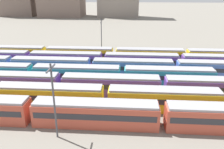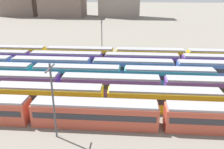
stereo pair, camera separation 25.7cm
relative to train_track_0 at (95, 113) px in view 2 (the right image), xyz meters
The scene contains 9 objects.
train_track_0 is the anchor object (origin of this frame).
train_track_1 11.64m from the train_track_0, 26.53° to the left, with size 93.60×3.06×3.75m.
train_track_2 13.14m from the train_track_0, 127.65° to the left, with size 74.70×3.06×3.75m.
train_track_3 16.75m from the train_track_0, 111.33° to the left, with size 55.80×3.06×3.75m.
train_track_4 21.15m from the train_track_0, 100.50° to the left, with size 74.70×3.06×3.75m.
train_track_5 31.20m from the train_track_0, 56.44° to the left, with size 112.50×3.06×3.75m.
train_track_6 32.83m from the train_track_0, 71.87° to the left, with size 93.60×3.06×3.75m.
catenary_pole_0 6.92m from the train_track_0, 145.64° to the right, with size 0.24×3.20×10.36m.
catenary_pole_1 34.69m from the train_track_0, 95.03° to the left, with size 0.24×3.20×10.83m.
Camera 2 is at (32.55, -28.59, 18.73)m, focal length 36.80 mm.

